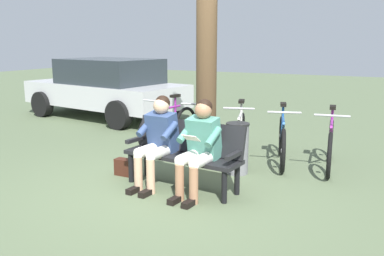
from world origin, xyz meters
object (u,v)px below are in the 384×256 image
object	(u,v)px
tree_trunk	(207,28)
bicycle_silver	(201,130)
handbag	(125,167)
bicycle_red	(240,136)
bench	(185,149)
person_companion	(158,137)
bicycle_purple	(169,127)
litter_bin	(237,148)
parked_car	(107,87)
bicycle_blue	(330,145)
person_reading	(200,143)
bicycle_black	(282,141)

from	to	relation	value
tree_trunk	bicycle_silver	distance (m)	1.93
handbag	bicycle_red	bearing A→B (deg)	-123.78
bench	person_companion	size ratio (longest dim) A/B	1.37
bicycle_red	bicycle_purple	distance (m)	1.42
person_companion	bicycle_red	xyz separation A→B (m)	(-0.48, -1.83, -0.30)
litter_bin	parked_car	xyz separation A→B (m)	(4.55, -2.86, 0.40)
handbag	bicycle_red	xyz separation A→B (m)	(-1.12, -1.68, 0.24)
bicycle_blue	litter_bin	bearing A→B (deg)	-61.48
handbag	bicycle_red	world-z (taller)	bicycle_red
person_reading	bicycle_black	size ratio (longest dim) A/B	0.74
litter_bin	bicycle_silver	size ratio (longest dim) A/B	0.45
bench	person_companion	world-z (taller)	person_companion
person_reading	bicycle_red	world-z (taller)	person_reading
person_companion	bicycle_black	xyz separation A→B (m)	(-1.20, -1.78, -0.30)
person_reading	bicycle_red	distance (m)	1.92
bicycle_red	handbag	bearing A→B (deg)	-49.75
bicycle_silver	bicycle_purple	world-z (taller)	same
bicycle_red	parked_car	bearing A→B (deg)	-131.02
handbag	bicycle_black	distance (m)	2.47
litter_bin	parked_car	bearing A→B (deg)	-32.12
bicycle_black	bicycle_silver	size ratio (longest dim) A/B	0.98
person_reading	litter_bin	distance (m)	1.08
bicycle_silver	person_companion	bearing A→B (deg)	-2.45
bench	bicycle_purple	bearing A→B (deg)	-49.27
person_companion	bicycle_purple	bearing A→B (deg)	-58.55
bicycle_black	bicycle_silver	bearing A→B (deg)	-112.04
bench	parked_car	distance (m)	5.56
bicycle_silver	parked_car	size ratio (longest dim) A/B	0.37
handbag	bicycle_red	distance (m)	2.03
litter_bin	bicycle_silver	xyz separation A→B (m)	(1.04, -0.97, -0.02)
bicycle_black	parked_car	xyz separation A→B (m)	(5.00, -2.05, 0.41)
bench	bicycle_blue	world-z (taller)	bicycle_blue
bicycle_silver	handbag	bearing A→B (deg)	-22.28
bicycle_purple	parked_car	xyz separation A→B (m)	(2.87, -1.88, 0.41)
bicycle_red	bicycle_silver	world-z (taller)	same
person_reading	handbag	world-z (taller)	person_reading
bicycle_purple	bicycle_blue	bearing A→B (deg)	96.51
person_companion	litter_bin	world-z (taller)	person_companion
handbag	litter_bin	distance (m)	1.64
litter_bin	bicycle_red	distance (m)	0.90
bicycle_silver	parked_car	bearing A→B (deg)	-129.23
handbag	parked_car	world-z (taller)	parked_car
bicycle_purple	bicycle_black	bearing A→B (deg)	94.57
bicycle_purple	bicycle_silver	bearing A→B (deg)	98.32
handbag	bicycle_red	size ratio (longest dim) A/B	0.18
handbag	bicycle_purple	world-z (taller)	bicycle_purple
bicycle_purple	parked_car	size ratio (longest dim) A/B	0.38
bicycle_blue	parked_car	distance (m)	6.08
person_reading	bicycle_blue	xyz separation A→B (m)	(-1.28, -1.88, -0.31)
person_reading	bench	bearing A→B (deg)	-27.06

